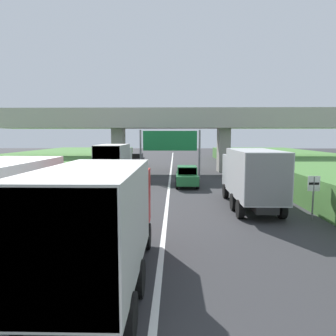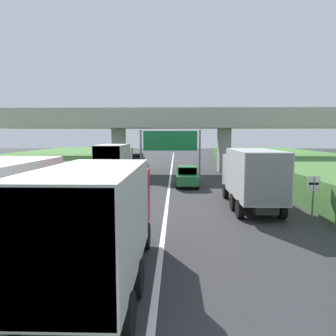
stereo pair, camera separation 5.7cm
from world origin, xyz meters
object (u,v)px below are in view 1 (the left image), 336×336
at_px(speed_limit_sign, 313,191).
at_px(construction_barrel_4, 100,176).
at_px(car_black, 137,159).
at_px(construction_barrel_1, 38,208).
at_px(overhead_highway_sign, 170,144).
at_px(construction_barrel_3, 86,183).
at_px(truck_yellow, 11,205).
at_px(truck_silver, 251,175).
at_px(car_green, 187,176).
at_px(truck_red, 102,218).
at_px(construction_barrel_2, 67,193).
at_px(truck_white, 115,161).

bearing_deg(speed_limit_sign, construction_barrel_4, 136.83).
bearing_deg(car_black, construction_barrel_1, -93.62).
relative_size(overhead_highway_sign, construction_barrel_3, 6.53).
height_order(truck_yellow, construction_barrel_1, truck_yellow).
relative_size(truck_silver, construction_barrel_3, 8.11).
distance_m(car_black, construction_barrel_4, 15.12).
bearing_deg(construction_barrel_3, car_green, 8.02).
height_order(truck_red, construction_barrel_2, truck_red).
distance_m(truck_white, car_green, 7.04).
xyz_separation_m(truck_yellow, car_green, (6.44, 15.32, -1.08)).
bearing_deg(construction_barrel_4, construction_barrel_1, -90.61).
xyz_separation_m(overhead_highway_sign, car_black, (-4.93, 13.87, -2.62)).
distance_m(overhead_highway_sign, car_black, 14.95).
relative_size(truck_red, construction_barrel_1, 8.11).
bearing_deg(construction_barrel_3, truck_red, -71.98).
xyz_separation_m(construction_barrel_1, construction_barrel_4, (0.14, 12.74, 0.00)).
distance_m(overhead_highway_sign, construction_barrel_1, 15.72).
bearing_deg(truck_white, speed_limit_sign, -45.06).
distance_m(car_black, construction_barrel_1, 27.83).
xyz_separation_m(overhead_highway_sign, construction_barrel_4, (-6.55, -1.16, -3.01)).
bearing_deg(construction_barrel_1, speed_limit_sign, -1.41).
distance_m(speed_limit_sign, truck_yellow, 13.47).
relative_size(car_green, construction_barrel_3, 4.56).
relative_size(truck_yellow, truck_silver, 1.00).
xyz_separation_m(truck_white, truck_red, (3.47, -19.35, 0.00)).
bearing_deg(car_black, construction_barrel_2, -94.28).
xyz_separation_m(truck_red, construction_barrel_3, (-5.12, 15.73, -1.47)).
distance_m(speed_limit_sign, construction_barrel_2, 14.85).
bearing_deg(truck_red, car_black, 95.50).
xyz_separation_m(truck_white, construction_barrel_3, (-1.65, -3.62, -1.47)).
bearing_deg(speed_limit_sign, truck_yellow, -156.67).
bearing_deg(construction_barrel_4, truck_white, -22.53).
height_order(overhead_highway_sign, truck_red, overhead_highway_sign).
distance_m(overhead_highway_sign, truck_silver, 12.83).
relative_size(truck_white, car_black, 1.78).
bearing_deg(overhead_highway_sign, car_green, -70.92).
xyz_separation_m(truck_white, construction_barrel_1, (-1.65, -12.11, -1.47)).
xyz_separation_m(overhead_highway_sign, truck_red, (-1.56, -21.14, -1.54)).
bearing_deg(construction_barrel_2, car_black, 85.72).
height_order(truck_silver, construction_barrel_1, truck_silver).
bearing_deg(car_black, truck_white, -90.37).
bearing_deg(overhead_highway_sign, construction_barrel_3, -140.98).
bearing_deg(speed_limit_sign, construction_barrel_1, 178.59).
bearing_deg(speed_limit_sign, construction_barrel_3, 147.87).
bearing_deg(construction_barrel_3, truck_yellow, -83.10).
bearing_deg(truck_red, speed_limit_sign, 37.56).
height_order(truck_yellow, construction_barrel_4, truck_yellow).
relative_size(truck_silver, car_black, 1.78).
bearing_deg(truck_silver, truck_white, 134.87).
distance_m(truck_white, construction_barrel_4, 2.21).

